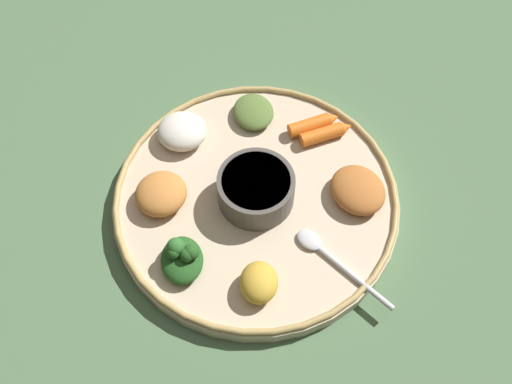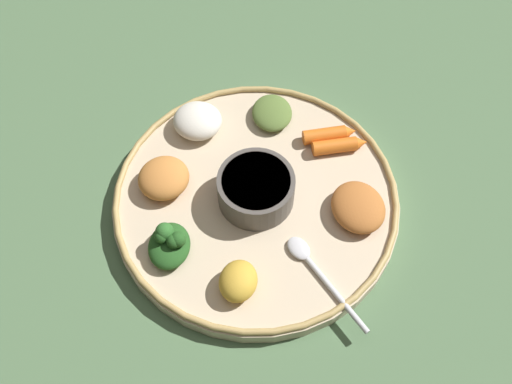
{
  "view_description": "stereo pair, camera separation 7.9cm",
  "coord_description": "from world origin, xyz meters",
  "px_view_note": "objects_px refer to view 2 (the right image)",
  "views": [
    {
      "loc": [
        -0.12,
        -0.39,
        0.72
      ],
      "look_at": [
        0.0,
        0.0,
        0.04
      ],
      "focal_mm": 44.29,
      "sensor_mm": 36.0,
      "label": 1
    },
    {
      "loc": [
        -0.05,
        -0.4,
        0.72
      ],
      "look_at": [
        0.0,
        0.0,
        0.04
      ],
      "focal_mm": 44.29,
      "sensor_mm": 36.0,
      "label": 2
    }
  ],
  "objects_px": {
    "greens_pile": "(169,243)",
    "carrot_near_spoon": "(339,146)",
    "carrot_outer": "(329,135)",
    "spoon": "(315,268)",
    "center_bowl": "(256,188)"
  },
  "relations": [
    {
      "from": "center_bowl",
      "to": "greens_pile",
      "type": "bearing_deg",
      "value": -151.32
    },
    {
      "from": "spoon",
      "to": "carrot_outer",
      "type": "distance_m",
      "value": 0.19
    },
    {
      "from": "center_bowl",
      "to": "carrot_near_spoon",
      "type": "relative_size",
      "value": 1.3
    },
    {
      "from": "greens_pile",
      "to": "carrot_near_spoon",
      "type": "bearing_deg",
      "value": 28.18
    },
    {
      "from": "carrot_outer",
      "to": "carrot_near_spoon",
      "type": "bearing_deg",
      "value": -61.17
    },
    {
      "from": "center_bowl",
      "to": "carrot_outer",
      "type": "relative_size",
      "value": 1.32
    },
    {
      "from": "carrot_near_spoon",
      "to": "carrot_outer",
      "type": "xyz_separation_m",
      "value": [
        -0.01,
        0.02,
        0.0
      ]
    },
    {
      "from": "center_bowl",
      "to": "greens_pile",
      "type": "relative_size",
      "value": 1.37
    },
    {
      "from": "spoon",
      "to": "center_bowl",
      "type": "bearing_deg",
      "value": 118.91
    },
    {
      "from": "center_bowl",
      "to": "carrot_near_spoon",
      "type": "bearing_deg",
      "value": 27.72
    },
    {
      "from": "spoon",
      "to": "greens_pile",
      "type": "bearing_deg",
      "value": 165.18
    },
    {
      "from": "greens_pile",
      "to": "carrot_near_spoon",
      "type": "relative_size",
      "value": 0.95
    },
    {
      "from": "spoon",
      "to": "carrot_near_spoon",
      "type": "distance_m",
      "value": 0.18
    },
    {
      "from": "center_bowl",
      "to": "spoon",
      "type": "bearing_deg",
      "value": -61.09
    },
    {
      "from": "spoon",
      "to": "carrot_near_spoon",
      "type": "bearing_deg",
      "value": 70.4
    }
  ]
}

